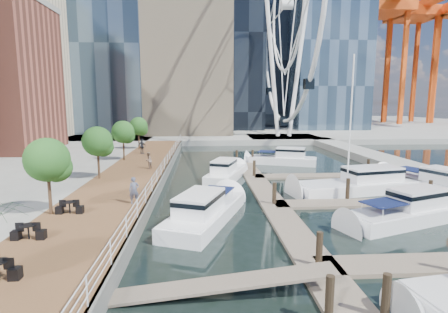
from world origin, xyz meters
name	(u,v)px	position (x,y,z in m)	size (l,w,h in m)	color
ground	(248,253)	(0.00, 0.00, 0.00)	(520.00, 520.00, 0.00)	black
boardwalk	(130,181)	(-9.00, 15.00, 0.50)	(6.00, 60.00, 1.00)	brown
seawall	(162,181)	(-6.00, 15.00, 0.50)	(0.25, 60.00, 1.00)	#595954
land_far	(209,124)	(0.00, 102.00, 0.50)	(200.00, 114.00, 1.00)	gray
breakwater	(403,167)	(20.00, 20.00, 0.50)	(4.00, 60.00, 1.00)	gray
pier	(283,139)	(14.00, 52.00, 0.50)	(14.00, 12.00, 1.00)	gray
railing	(161,170)	(-6.10, 15.00, 1.52)	(0.10, 60.00, 1.05)	white
floating_docks	(330,192)	(7.97, 9.98, 0.49)	(16.00, 34.00, 2.60)	#6D6051
ferris_wheel	(287,5)	(14.00, 52.00, 25.92)	(5.80, 45.60, 47.80)	white
port_cranes	(417,64)	(67.67, 95.67, 20.00)	(40.00, 52.00, 38.00)	#D84C14
street_trees	(97,141)	(-11.40, 14.00, 4.29)	(2.60, 42.60, 4.60)	#3F2B1C
cafe_tables	(15,249)	(-10.40, -2.00, 1.37)	(2.50, 13.70, 0.74)	black
yacht_foreground	(405,223)	(10.63, 3.87, 0.00)	(2.53, 9.44, 2.15)	silver
pedestrian_near	(134,190)	(-6.82, 5.91, 1.89)	(0.65, 0.43, 1.78)	#474B5F
pedestrian_mid	(148,160)	(-7.75, 18.43, 1.85)	(0.82, 0.64, 1.69)	#7F6658
pedestrian_far	(142,146)	(-10.15, 29.11, 1.98)	(1.15, 0.48, 1.96)	#30323C
moored_yachts	(342,193)	(9.59, 11.53, 0.00)	(26.50, 35.58, 11.50)	white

